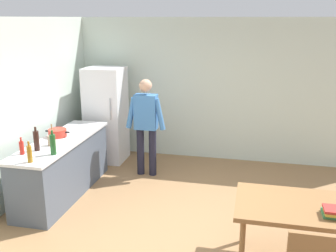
{
  "coord_description": "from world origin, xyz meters",
  "views": [
    {
      "loc": [
        0.83,
        -4.26,
        2.69
      ],
      "look_at": [
        -0.38,
        1.05,
        1.15
      ],
      "focal_mm": 41.03,
      "sensor_mm": 36.0,
      "label": 1
    }
  ],
  "objects_px": {
    "dining_table": "(301,211)",
    "bottle_sauce_red": "(22,148)",
    "bottle_wine_dark": "(36,140)",
    "bottle_wine_green": "(53,144)",
    "bottle_oil_amber": "(30,154)",
    "refrigerator": "(106,115)",
    "person": "(146,121)",
    "cooking_pot": "(58,133)",
    "utensil_jar": "(52,140)"
  },
  "relations": [
    {
      "from": "bottle_oil_amber",
      "to": "bottle_sauce_red",
      "type": "distance_m",
      "value": 0.36
    },
    {
      "from": "refrigerator",
      "to": "bottle_wine_green",
      "type": "distance_m",
      "value": 2.23
    },
    {
      "from": "utensil_jar",
      "to": "bottle_oil_amber",
      "type": "distance_m",
      "value": 0.69
    },
    {
      "from": "cooking_pot",
      "to": "utensil_jar",
      "type": "distance_m",
      "value": 0.42
    },
    {
      "from": "bottle_wine_green",
      "to": "cooking_pot",
      "type": "bearing_deg",
      "value": 114.63
    },
    {
      "from": "bottle_wine_dark",
      "to": "cooking_pot",
      "type": "bearing_deg",
      "value": 93.44
    },
    {
      "from": "bottle_wine_dark",
      "to": "utensil_jar",
      "type": "bearing_deg",
      "value": 71.02
    },
    {
      "from": "bottle_sauce_red",
      "to": "person",
      "type": "bearing_deg",
      "value": 54.85
    },
    {
      "from": "refrigerator",
      "to": "person",
      "type": "relative_size",
      "value": 1.06
    },
    {
      "from": "cooking_pot",
      "to": "bottle_wine_green",
      "type": "height_order",
      "value": "bottle_wine_green"
    },
    {
      "from": "bottle_oil_amber",
      "to": "bottle_wine_green",
      "type": "distance_m",
      "value": 0.36
    },
    {
      "from": "cooking_pot",
      "to": "bottle_wine_green",
      "type": "xyz_separation_m",
      "value": [
        0.35,
        -0.75,
        0.09
      ]
    },
    {
      "from": "utensil_jar",
      "to": "bottle_wine_dark",
      "type": "xyz_separation_m",
      "value": [
        -0.09,
        -0.25,
        0.07
      ]
    },
    {
      "from": "person",
      "to": "bottle_sauce_red",
      "type": "bearing_deg",
      "value": -125.15
    },
    {
      "from": "person",
      "to": "bottle_oil_amber",
      "type": "distance_m",
      "value": 2.23
    },
    {
      "from": "cooking_pot",
      "to": "bottle_wine_dark",
      "type": "xyz_separation_m",
      "value": [
        0.04,
        -0.66,
        0.09
      ]
    },
    {
      "from": "bottle_oil_amber",
      "to": "dining_table",
      "type": "bearing_deg",
      "value": -2.47
    },
    {
      "from": "refrigerator",
      "to": "bottle_oil_amber",
      "type": "relative_size",
      "value": 6.43
    },
    {
      "from": "refrigerator",
      "to": "utensil_jar",
      "type": "height_order",
      "value": "refrigerator"
    },
    {
      "from": "utensil_jar",
      "to": "bottle_sauce_red",
      "type": "distance_m",
      "value": 0.48
    },
    {
      "from": "bottle_oil_amber",
      "to": "person",
      "type": "bearing_deg",
      "value": 64.2
    },
    {
      "from": "dining_table",
      "to": "bottle_oil_amber",
      "type": "xyz_separation_m",
      "value": [
        -3.32,
        0.14,
        0.34
      ]
    },
    {
      "from": "cooking_pot",
      "to": "bottle_wine_green",
      "type": "bearing_deg",
      "value": -65.37
    },
    {
      "from": "dining_table",
      "to": "utensil_jar",
      "type": "relative_size",
      "value": 4.37
    },
    {
      "from": "refrigerator",
      "to": "cooking_pot",
      "type": "xyz_separation_m",
      "value": [
        -0.22,
        -1.47,
        0.06
      ]
    },
    {
      "from": "dining_table",
      "to": "cooking_pot",
      "type": "bearing_deg",
      "value": 160.75
    },
    {
      "from": "person",
      "to": "cooking_pot",
      "type": "relative_size",
      "value": 4.25
    },
    {
      "from": "bottle_oil_amber",
      "to": "bottle_wine_dark",
      "type": "bearing_deg",
      "value": 110.45
    },
    {
      "from": "bottle_oil_amber",
      "to": "bottle_sauce_red",
      "type": "height_order",
      "value": "bottle_oil_amber"
    },
    {
      "from": "refrigerator",
      "to": "bottle_oil_amber",
      "type": "xyz_separation_m",
      "value": [
        -0.02,
        -2.56,
        0.12
      ]
    },
    {
      "from": "bottle_oil_amber",
      "to": "cooking_pot",
      "type": "bearing_deg",
      "value": 100.42
    },
    {
      "from": "cooking_pot",
      "to": "bottle_oil_amber",
      "type": "height_order",
      "value": "bottle_oil_amber"
    },
    {
      "from": "bottle_wine_green",
      "to": "dining_table",
      "type": "bearing_deg",
      "value": -8.51
    },
    {
      "from": "bottle_sauce_red",
      "to": "bottle_wine_dark",
      "type": "height_order",
      "value": "bottle_wine_dark"
    },
    {
      "from": "refrigerator",
      "to": "person",
      "type": "xyz_separation_m",
      "value": [
        0.95,
        -0.55,
        0.08
      ]
    },
    {
      "from": "dining_table",
      "to": "bottle_wine_green",
      "type": "height_order",
      "value": "bottle_wine_green"
    },
    {
      "from": "bottle_sauce_red",
      "to": "bottle_wine_green",
      "type": "xyz_separation_m",
      "value": [
        0.42,
        0.09,
        0.05
      ]
    },
    {
      "from": "bottle_oil_amber",
      "to": "bottle_wine_green",
      "type": "bearing_deg",
      "value": 66.28
    },
    {
      "from": "refrigerator",
      "to": "bottle_wine_green",
      "type": "bearing_deg",
      "value": -86.73
    },
    {
      "from": "person",
      "to": "bottle_wine_dark",
      "type": "distance_m",
      "value": 1.94
    },
    {
      "from": "dining_table",
      "to": "utensil_jar",
      "type": "bearing_deg",
      "value": 166.33
    },
    {
      "from": "bottle_oil_amber",
      "to": "bottle_sauce_red",
      "type": "bearing_deg",
      "value": 138.3
    },
    {
      "from": "person",
      "to": "dining_table",
      "type": "height_order",
      "value": "person"
    },
    {
      "from": "bottle_sauce_red",
      "to": "bottle_wine_green",
      "type": "distance_m",
      "value": 0.43
    },
    {
      "from": "dining_table",
      "to": "bottle_wine_green",
      "type": "bearing_deg",
      "value": 171.49
    },
    {
      "from": "dining_table",
      "to": "bottle_sauce_red",
      "type": "relative_size",
      "value": 5.83
    },
    {
      "from": "dining_table",
      "to": "bottle_wine_dark",
      "type": "relative_size",
      "value": 4.12
    },
    {
      "from": "bottle_wine_dark",
      "to": "bottle_wine_green",
      "type": "bearing_deg",
      "value": -17.67
    },
    {
      "from": "dining_table",
      "to": "bottle_sauce_red",
      "type": "xyz_separation_m",
      "value": [
        -3.59,
        0.38,
        0.32
      ]
    },
    {
      "from": "person",
      "to": "refrigerator",
      "type": "bearing_deg",
      "value": 149.77
    }
  ]
}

